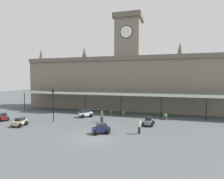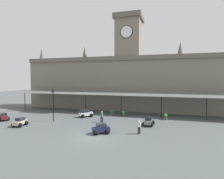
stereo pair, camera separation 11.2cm
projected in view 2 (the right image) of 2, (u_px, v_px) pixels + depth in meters
The scene contains 14 objects.
ground_plane at pixel (92, 138), 20.99m from camera, with size 140.00×140.00×0.00m, color #4A5052.
station_building at pixel (129, 80), 39.36m from camera, with size 43.82×5.78×19.10m.
entrance_canopy at pixel (123, 93), 34.63m from camera, with size 40.97×3.26×3.97m.
car_maroon_sedan at pixel (4, 117), 29.54m from camera, with size 2.25×2.16×1.19m.
car_beige_sedan at pixel (20, 122), 26.00m from camera, with size 1.66×2.13×1.19m.
car_white_estate at pixel (86, 114), 31.99m from camera, with size 2.34×2.40×1.27m.
car_navy_sedan at pixel (101, 129), 22.48m from camera, with size 2.25×2.13×1.19m.
car_grey_sedan at pixel (149, 122), 26.32m from camera, with size 1.60×2.10×1.19m.
pedestrian_crossing_forecourt at pixel (102, 116), 28.23m from camera, with size 0.38×0.34×1.67m.
pedestrian_near_entrance at pixel (139, 126), 22.38m from camera, with size 0.34×0.37×1.67m.
victorian_lamppost at pixel (53, 101), 28.77m from camera, with size 0.30×0.30×4.93m.
planter_forecourt_centre at pixel (165, 117), 30.03m from camera, with size 0.60×0.60×0.96m.
planter_by_canopy at pixel (123, 114), 32.45m from camera, with size 0.60×0.60×0.96m.
planter_near_kerb at pixel (112, 113), 33.31m from camera, with size 0.60×0.60×0.96m.
Camera 2 is at (8.10, -19.11, 6.52)m, focal length 30.77 mm.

